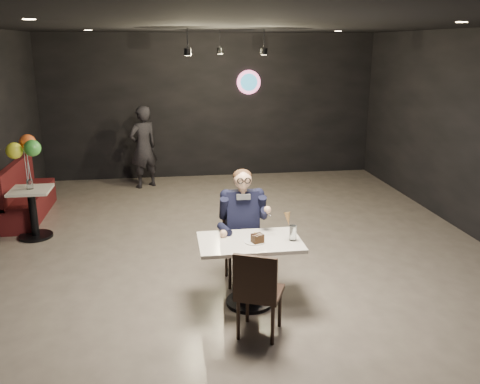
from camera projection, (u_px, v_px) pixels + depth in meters
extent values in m
plane|color=gray|center=(243.00, 257.00, 6.88)|extent=(9.00, 9.00, 0.00)
cube|color=black|center=(224.00, 37.00, 7.97)|extent=(1.40, 1.20, 0.36)
cube|color=white|center=(250.00, 272.00, 5.54)|extent=(1.10, 0.70, 0.75)
cube|color=black|center=(242.00, 246.00, 6.04)|extent=(0.42, 0.46, 0.92)
cube|color=black|center=(260.00, 291.00, 4.95)|extent=(0.57, 0.59, 0.92)
cube|color=black|center=(242.00, 226.00, 5.97)|extent=(0.60, 0.80, 1.44)
cylinder|color=white|center=(254.00, 242.00, 5.38)|extent=(0.22, 0.22, 0.01)
cube|color=black|center=(257.00, 239.00, 5.34)|extent=(0.14, 0.13, 0.08)
ellipsoid|color=#2E892C|center=(259.00, 236.00, 5.31)|extent=(0.07, 0.04, 0.01)
cylinder|color=silver|center=(293.00, 233.00, 5.41)|extent=(0.07, 0.07, 0.17)
cone|color=tan|center=(288.00, 219.00, 5.36)|extent=(0.08, 0.08, 0.14)
cube|color=#460F15|center=(28.00, 190.00, 8.35)|extent=(0.46, 1.84, 0.92)
cube|color=white|center=(33.00, 215.00, 7.48)|extent=(0.56, 0.56, 0.70)
cylinder|color=silver|center=(30.00, 184.00, 7.35)|extent=(0.09, 0.09, 0.14)
cube|color=#F8FF35|center=(26.00, 155.00, 7.22)|extent=(0.43, 0.43, 0.71)
imported|color=black|center=(143.00, 147.00, 10.03)|extent=(0.71, 0.64, 1.63)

